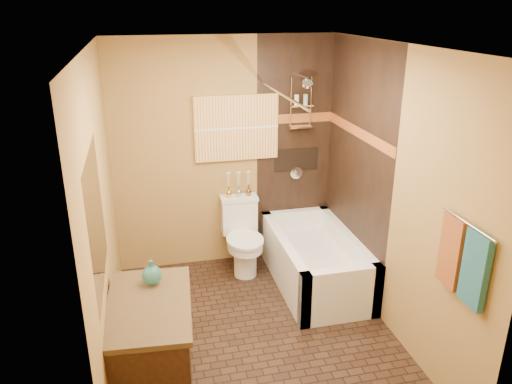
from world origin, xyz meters
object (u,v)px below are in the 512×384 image
object	(u,v)px
toilet	(243,236)
bathtub	(315,264)
vanity	(151,353)
sunset_painting	(236,128)

from	to	relation	value
toilet	bathtub	bearing A→B (deg)	-33.23
toilet	vanity	xyz separation A→B (m)	(-1.05, -1.77, 0.02)
sunset_painting	vanity	distance (m)	2.55
bathtub	toilet	world-z (taller)	toilet
sunset_painting	bathtub	world-z (taller)	sunset_painting
sunset_painting	bathtub	xyz separation A→B (m)	(0.68, -0.73, -1.33)
toilet	vanity	distance (m)	2.05
sunset_painting	bathtub	bearing A→B (deg)	-46.94
sunset_painting	toilet	xyz separation A→B (m)	(-0.00, -0.27, -1.14)
sunset_painting	toilet	world-z (taller)	sunset_painting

